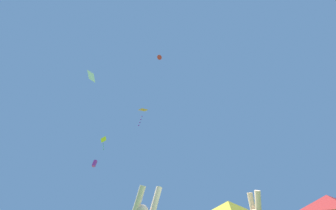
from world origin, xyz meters
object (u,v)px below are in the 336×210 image
Objects in this scene: kite_magenta_box at (95,163)px; kite_yellow_diamond at (103,140)px; kite_white_diamond at (92,76)px; canopy_tent_yellow at (229,208)px; kite_red_delta at (160,57)px; kite_orange_diamond at (143,110)px; canopy_tent_red at (329,203)px.

kite_magenta_box is 5.73m from kite_yellow_diamond.
kite_white_diamond is (3.19, -9.79, 7.85)m from kite_magenta_box.
kite_red_delta is (-7.19, 5.77, 22.52)m from canopy_tent_yellow.
kite_yellow_diamond is at bearing 107.75° from kite_white_diamond.
kite_white_diamond reaches higher than kite_magenta_box.
kite_orange_diamond is at bearing 168.85° from canopy_tent_yellow.
canopy_tent_red is 18.25m from kite_orange_diamond.
kite_red_delta is 12.02m from kite_white_diamond.
canopy_tent_red reaches higher than canopy_tent_yellow.
canopy_tent_yellow is 1.45× the size of kite_orange_diamond.
kite_red_delta is 16.85m from kite_yellow_diamond.
kite_yellow_diamond reaches higher than kite_orange_diamond.
kite_yellow_diamond is at bearing 148.62° from kite_red_delta.
kite_yellow_diamond is at bearing 106.75° from kite_magenta_box.
canopy_tent_yellow is at bearing -173.15° from canopy_tent_red.
kite_orange_diamond is at bearing 15.62° from kite_white_diamond.
kite_red_delta is at bearing -31.38° from kite_yellow_diamond.
kite_yellow_diamond is (-25.62, 11.65, 11.49)m from canopy_tent_red.
kite_yellow_diamond is at bearing 133.39° from kite_orange_diamond.
kite_red_delta reaches higher than kite_magenta_box.
kite_red_delta reaches higher than kite_white_diamond.
kite_red_delta is 0.43× the size of kite_orange_diamond.
kite_red_delta is (10.21, -3.82, 15.56)m from kite_magenta_box.
kite_white_diamond is (-14.21, -0.20, 14.81)m from canopy_tent_yellow.
kite_white_diamond is at bearing -72.25° from kite_yellow_diamond.
kite_yellow_diamond is (-0.89, 2.95, 4.83)m from kite_magenta_box.
kite_yellow_diamond is at bearing 145.58° from canopy_tent_yellow.
canopy_tent_red is at bearing 6.85° from canopy_tent_yellow.
canopy_tent_yellow is 13.09m from kite_orange_diamond.
kite_white_diamond is (4.07, -12.73, 3.01)m from kite_yellow_diamond.
kite_white_diamond reaches higher than canopy_tent_red.
kite_red_delta is at bearing -20.51° from kite_magenta_box.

